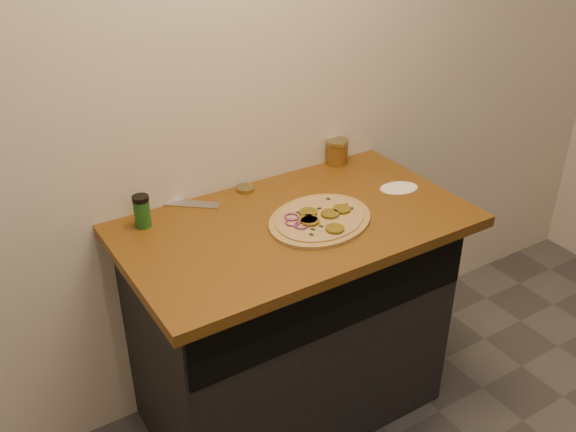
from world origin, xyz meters
TOP-DOWN VIEW (x-y plane):
  - cabinet at (0.00, 1.45)m, footprint 1.10×0.60m
  - countertop at (0.00, 1.42)m, footprint 1.20×0.70m
  - pizza at (0.06, 1.36)m, footprint 0.49×0.49m
  - chefs_knife at (-0.34, 1.78)m, footprint 0.30×0.25m
  - mason_jar_lid at (-0.04, 1.70)m, footprint 0.08×0.08m
  - salsa_jar at (0.39, 1.72)m, footprint 0.09×0.09m
  - spice_shaker at (-0.46, 1.65)m, footprint 0.06×0.06m
  - flour_spill at (0.46, 1.41)m, footprint 0.18×0.18m

SIDE VIEW (x-z plane):
  - cabinet at x=0.00m, z-range 0.00..0.86m
  - countertop at x=0.00m, z-range 0.86..0.90m
  - flour_spill at x=0.46m, z-range 0.90..0.90m
  - chefs_knife at x=-0.34m, z-range 0.90..0.92m
  - mason_jar_lid at x=-0.04m, z-range 0.90..0.91m
  - pizza at x=0.06m, z-range 0.90..0.92m
  - salsa_jar at x=0.39m, z-range 0.90..1.00m
  - spice_shaker at x=-0.46m, z-range 0.90..1.01m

